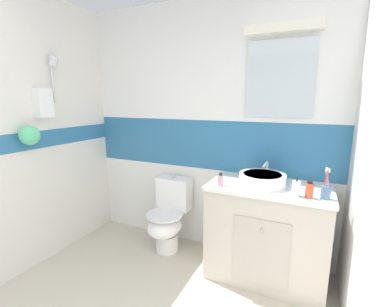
# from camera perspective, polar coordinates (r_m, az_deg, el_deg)

# --- Properties ---
(wall_back_tiled) EXTENTS (3.20, 0.20, 2.50)m
(wall_back_tiled) POSITION_cam_1_polar(r_m,az_deg,el_deg) (2.70, 3.25, 5.40)
(wall_back_tiled) COLOR white
(wall_back_tiled) RESTS_ON ground_plane
(vanity_cabinet) EXTENTS (0.99, 0.57, 0.85)m
(vanity_cabinet) POSITION_cam_1_polar(r_m,az_deg,el_deg) (2.47, 15.90, -16.00)
(vanity_cabinet) COLOR beige
(vanity_cabinet) RESTS_ON ground_plane
(sink_basin) EXTENTS (0.39, 0.43, 0.16)m
(sink_basin) POSITION_cam_1_polar(r_m,az_deg,el_deg) (2.29, 15.05, -5.31)
(sink_basin) COLOR white
(sink_basin) RESTS_ON vanity_cabinet
(toilet) EXTENTS (0.37, 0.50, 0.76)m
(toilet) POSITION_cam_1_polar(r_m,az_deg,el_deg) (2.82, -5.19, -13.62)
(toilet) COLOR white
(toilet) RESTS_ON ground_plane
(toothbrush_cup) EXTENTS (0.07, 0.07, 0.23)m
(toothbrush_cup) POSITION_cam_1_polar(r_m,az_deg,el_deg) (2.12, 27.12, -7.19)
(toothbrush_cup) COLOR #4C7299
(toothbrush_cup) RESTS_ON vanity_cabinet
(soap_dispenser) EXTENTS (0.06, 0.06, 0.15)m
(soap_dispenser) POSITION_cam_1_polar(r_m,az_deg,el_deg) (2.10, 21.74, -7.09)
(soap_dispenser) COLOR white
(soap_dispenser) RESTS_ON vanity_cabinet
(perfume_flask_small) EXTENTS (0.04, 0.03, 0.11)m
(perfume_flask_small) POSITION_cam_1_polar(r_m,az_deg,el_deg) (2.19, 6.25, -5.70)
(perfume_flask_small) COLOR pink
(perfume_flask_small) RESTS_ON vanity_cabinet
(lotion_bottle_short) EXTENTS (0.05, 0.05, 0.13)m
(lotion_bottle_short) POSITION_cam_1_polar(r_m,az_deg,el_deg) (2.10, 24.19, -7.26)
(lotion_bottle_short) COLOR #D84C33
(lotion_bottle_short) RESTS_ON vanity_cabinet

